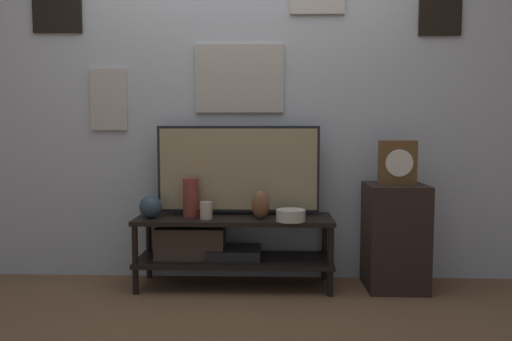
# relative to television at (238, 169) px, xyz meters

# --- Properties ---
(ground_plane) EXTENTS (12.00, 12.00, 0.00)m
(ground_plane) POSITION_rel_television_xyz_m (-0.02, -0.34, -0.80)
(ground_plane) COLOR brown
(wall_back) EXTENTS (6.40, 0.08, 2.70)m
(wall_back) POSITION_rel_television_xyz_m (-0.03, 0.17, 0.56)
(wall_back) COLOR #B2BCC6
(wall_back) RESTS_ON ground_plane
(media_console) EXTENTS (1.33, 0.42, 0.48)m
(media_console) POSITION_rel_television_xyz_m (-0.13, -0.09, -0.50)
(media_console) COLOR black
(media_console) RESTS_ON ground_plane
(television) EXTENTS (1.12, 0.05, 0.62)m
(television) POSITION_rel_television_xyz_m (0.00, 0.00, 0.00)
(television) COLOR black
(television) RESTS_ON media_console
(vase_wide_bowl) EXTENTS (0.19, 0.19, 0.08)m
(vase_wide_bowl) POSITION_rel_television_xyz_m (0.36, -0.24, -0.28)
(vase_wide_bowl) COLOR beige
(vase_wide_bowl) RESTS_ON media_console
(vase_round_glass) EXTENTS (0.15, 0.15, 0.15)m
(vase_round_glass) POSITION_rel_television_xyz_m (-0.58, -0.15, -0.24)
(vase_round_glass) COLOR #2D4251
(vase_round_glass) RESTS_ON media_console
(vase_tall_ceramic) EXTENTS (0.11, 0.11, 0.27)m
(vase_tall_ceramic) POSITION_rel_television_xyz_m (-0.32, -0.10, -0.19)
(vase_tall_ceramic) COLOR brown
(vase_tall_ceramic) RESTS_ON media_console
(vase_urn_stoneware) EXTENTS (0.12, 0.10, 0.19)m
(vase_urn_stoneware) POSITION_rel_television_xyz_m (0.16, -0.16, -0.22)
(vase_urn_stoneware) COLOR brown
(vase_urn_stoneware) RESTS_ON media_console
(candle_jar) EXTENTS (0.08, 0.08, 0.12)m
(candle_jar) POSITION_rel_television_xyz_m (-0.20, -0.18, -0.26)
(candle_jar) COLOR #C1B29E
(candle_jar) RESTS_ON media_console
(side_table) EXTENTS (0.39, 0.41, 0.71)m
(side_table) POSITION_rel_television_xyz_m (1.07, -0.08, -0.45)
(side_table) COLOR black
(side_table) RESTS_ON ground_plane
(mantel_clock) EXTENTS (0.24, 0.11, 0.29)m
(mantel_clock) POSITION_rel_television_xyz_m (1.07, -0.09, 0.06)
(mantel_clock) COLOR brown
(mantel_clock) RESTS_ON side_table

